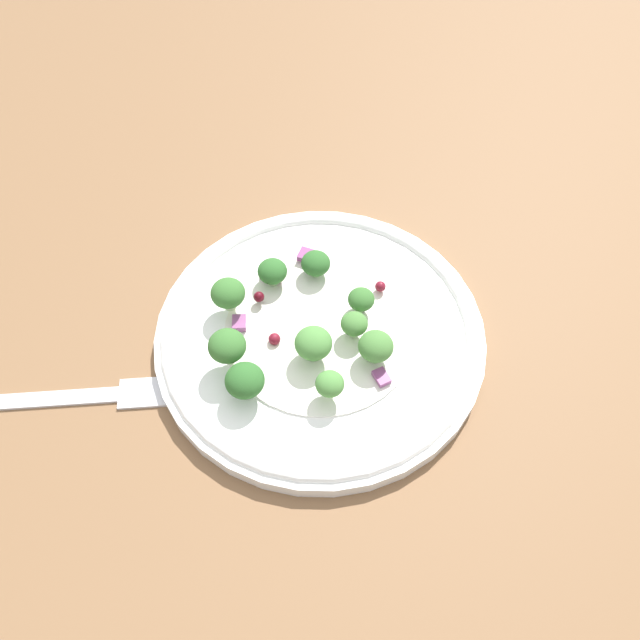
% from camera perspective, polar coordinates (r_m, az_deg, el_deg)
% --- Properties ---
extents(ground_plane, '(1.80, 1.80, 0.02)m').
position_cam_1_polar(ground_plane, '(0.50, -1.23, -5.30)').
color(ground_plane, brown).
extents(plate, '(0.25, 0.25, 0.02)m').
position_cam_1_polar(plate, '(0.50, 0.00, -1.20)').
color(plate, white).
rests_on(plate, ground_plane).
extents(dressing_pool, '(0.14, 0.14, 0.00)m').
position_cam_1_polar(dressing_pool, '(0.49, 0.00, -0.92)').
color(dressing_pool, white).
rests_on(dressing_pool, plate).
extents(broccoli_floret_0, '(0.03, 0.03, 0.03)m').
position_cam_1_polar(broccoli_floret_0, '(0.46, -0.17, -2.38)').
color(broccoli_floret_0, '#8EB77A').
rests_on(broccoli_floret_0, plate).
extents(broccoli_floret_1, '(0.02, 0.02, 0.02)m').
position_cam_1_polar(broccoli_floret_1, '(0.51, -4.16, 4.20)').
color(broccoli_floret_1, '#8EB77A').
rests_on(broccoli_floret_1, plate).
extents(broccoli_floret_2, '(0.03, 0.03, 0.03)m').
position_cam_1_polar(broccoli_floret_2, '(0.45, -6.56, -5.30)').
color(broccoli_floret_2, '#8EB77A').
rests_on(broccoli_floret_2, plate).
extents(broccoli_floret_3, '(0.03, 0.03, 0.03)m').
position_cam_1_polar(broccoli_floret_3, '(0.49, -8.00, 2.29)').
color(broccoli_floret_3, '#ADD18E').
rests_on(broccoli_floret_3, plate).
extents(broccoli_floret_4, '(0.03, 0.03, 0.03)m').
position_cam_1_polar(broccoli_floret_4, '(0.47, 4.88, -2.34)').
color(broccoli_floret_4, '#9EC684').
rests_on(broccoli_floret_4, plate).
extents(broccoli_floret_5, '(0.02, 0.02, 0.02)m').
position_cam_1_polar(broccoli_floret_5, '(0.51, -0.38, 4.91)').
color(broccoli_floret_5, '#8EB77A').
rests_on(broccoli_floret_5, plate).
extents(broccoli_floret_6, '(0.02, 0.02, 0.02)m').
position_cam_1_polar(broccoli_floret_6, '(0.45, 0.86, -5.61)').
color(broccoli_floret_6, '#8EB77A').
rests_on(broccoli_floret_6, plate).
extents(broccoli_floret_7, '(0.02, 0.02, 0.02)m').
position_cam_1_polar(broccoli_floret_7, '(0.48, 3.00, -0.37)').
color(broccoli_floret_7, '#9EC684').
rests_on(broccoli_floret_7, plate).
extents(broccoli_floret_8, '(0.02, 0.02, 0.02)m').
position_cam_1_polar(broccoli_floret_8, '(0.49, 3.28, 1.99)').
color(broccoli_floret_8, '#8EB77A').
rests_on(broccoli_floret_8, plate).
extents(broccoli_floret_9, '(0.03, 0.03, 0.03)m').
position_cam_1_polar(broccoli_floret_9, '(0.46, -8.08, -2.30)').
color(broccoli_floret_9, '#8EB77A').
rests_on(broccoli_floret_9, plate).
extents(cranberry_0, '(0.01, 0.01, 0.01)m').
position_cam_1_polar(cranberry_0, '(0.52, -4.71, 4.43)').
color(cranberry_0, '#4C0A14').
rests_on(cranberry_0, plate).
extents(cranberry_1, '(0.01, 0.01, 0.01)m').
position_cam_1_polar(cranberry_1, '(0.52, -3.64, 3.80)').
color(cranberry_1, '#4C0A14').
rests_on(cranberry_1, plate).
extents(cranberry_2, '(0.01, 0.01, 0.01)m').
position_cam_1_polar(cranberry_2, '(0.51, 5.51, 2.77)').
color(cranberry_2, maroon).
rests_on(cranberry_2, plate).
extents(cranberry_3, '(0.01, 0.01, 0.01)m').
position_cam_1_polar(cranberry_3, '(0.49, -3.87, -1.55)').
color(cranberry_3, maroon).
rests_on(cranberry_3, plate).
extents(cranberry_4, '(0.01, 0.01, 0.01)m').
position_cam_1_polar(cranberry_4, '(0.50, -5.33, 2.03)').
color(cranberry_4, '#4C0A14').
rests_on(cranberry_4, plate).
extents(onion_bit_0, '(0.02, 0.02, 0.01)m').
position_cam_1_polar(onion_bit_0, '(0.50, -7.04, -0.26)').
color(onion_bit_0, '#934C84').
rests_on(onion_bit_0, plate).
extents(onion_bit_1, '(0.02, 0.01, 0.00)m').
position_cam_1_polar(onion_bit_1, '(0.47, 5.37, -4.97)').
color(onion_bit_1, '#843D75').
rests_on(onion_bit_1, plate).
extents(onion_bit_2, '(0.01, 0.02, 0.00)m').
position_cam_1_polar(onion_bit_2, '(0.53, -1.24, 5.66)').
color(onion_bit_2, '#843D75').
rests_on(onion_bit_2, plate).
extents(fork, '(0.14, 0.14, 0.01)m').
position_cam_1_polar(fork, '(0.51, -22.01, -6.30)').
color(fork, silver).
rests_on(fork, ground_plane).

